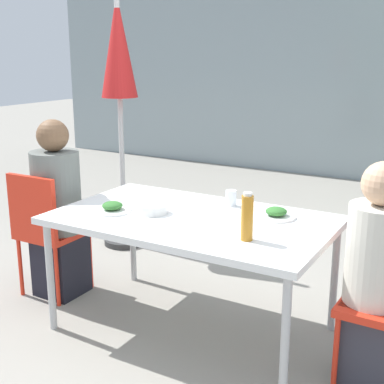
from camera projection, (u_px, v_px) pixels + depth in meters
ground_plane at (192, 329)px, 3.31m from camera, size 24.00×24.00×0.00m
building_facade at (373, 64)px, 6.80m from camera, size 10.00×0.20×3.00m
dining_table at (192, 225)px, 3.14m from camera, size 1.62×0.96×0.73m
chair_left at (45, 225)px, 3.64m from camera, size 0.40×0.40×0.88m
person_left at (58, 213)px, 3.66m from camera, size 0.33×0.33×1.23m
person_right at (375, 282)px, 2.63m from camera, size 0.30×0.30×1.17m
closed_umbrella at (119, 66)px, 4.38m from camera, size 0.36×0.36×2.12m
plate_0 at (276, 214)px, 3.10m from camera, size 0.23×0.23×0.06m
plate_1 at (112, 208)px, 3.22m from camera, size 0.23×0.23×0.06m
bottle at (247, 217)px, 2.71m from camera, size 0.06×0.06×0.25m
drinking_cup at (231, 198)px, 3.33m from camera, size 0.07×0.07×0.10m
salad_bowl at (153, 209)px, 3.19m from camera, size 0.18×0.18×0.05m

